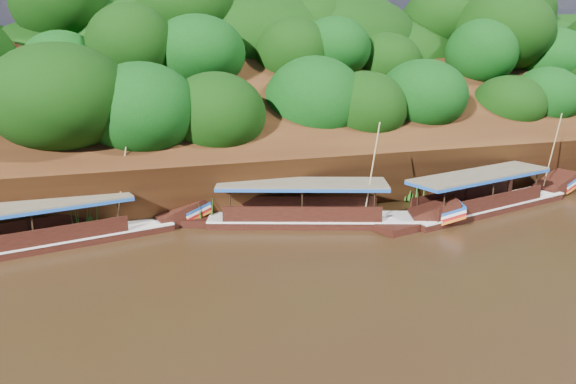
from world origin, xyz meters
The scene contains 6 objects.
ground centered at (0.00, 0.00, 0.00)m, with size 160.00×160.00×0.00m, color black.
riverbank centered at (-0.01, 22.73, 1.89)m, with size 120.00×30.06×19.40m.
boat_0 centered at (11.30, 6.43, 0.56)m, with size 15.42×5.68×6.36m.
boat_1 centered at (0.02, 6.81, 0.57)m, with size 14.48×6.74×6.55m.
boat_2 centered at (-14.30, 8.21, 0.54)m, with size 15.22×5.33×5.65m.
reeds centered at (-4.11, 9.61, 0.89)m, with size 48.85×2.28×2.06m.
Camera 1 is at (-12.08, -21.85, 10.14)m, focal length 35.00 mm.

